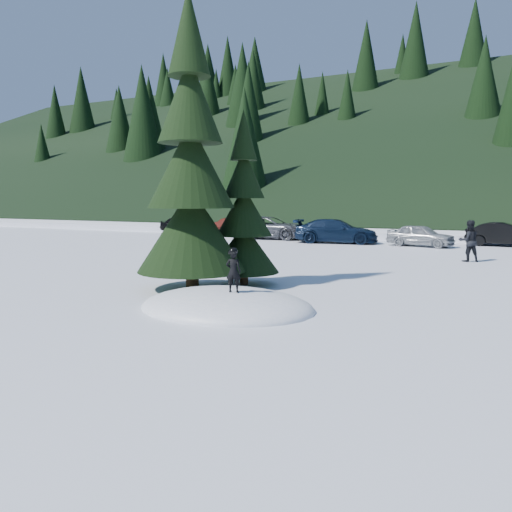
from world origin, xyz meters
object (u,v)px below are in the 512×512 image
at_px(spruce_short, 244,218).
at_px(car_4, 421,235).
at_px(adult_0, 469,241).
at_px(car_0, 182,225).
at_px(car_2, 270,228).
at_px(car_5, 504,234).
at_px(child_skier, 233,271).
at_px(car_1, 239,226).
at_px(car_3, 336,231).
at_px(spruce_tall, 191,177).

bearing_deg(spruce_short, car_4, 78.89).
xyz_separation_m(spruce_short, adult_0, (5.92, 9.40, -1.22)).
distance_m(car_0, car_2, 8.98).
distance_m(car_0, car_5, 22.80).
height_order(adult_0, car_5, adult_0).
height_order(child_skier, car_5, child_skier).
xyz_separation_m(adult_0, car_1, (-16.05, 9.05, -0.23)).
bearing_deg(car_3, spruce_short, 177.83).
relative_size(adult_0, car_5, 0.43).
height_order(child_skier, adult_0, adult_0).
bearing_deg(spruce_tall, car_2, 107.87).
distance_m(child_skier, adult_0, 13.57).
xyz_separation_m(child_skier, adult_0, (4.38, 12.84, -0.09)).
relative_size(child_skier, car_3, 0.20).
bearing_deg(car_3, child_skier, -178.87).
xyz_separation_m(spruce_tall, adult_0, (6.92, 10.80, -2.43)).
bearing_deg(car_2, car_4, -101.15).
height_order(car_2, car_3, car_2).
height_order(spruce_short, car_3, spruce_short).
distance_m(adult_0, car_4, 6.79).
xyz_separation_m(adult_0, car_5, (1.36, 8.39, -0.21)).
bearing_deg(adult_0, car_2, -57.28).
distance_m(car_2, car_4, 9.92).
bearing_deg(spruce_tall, spruce_short, 54.46).
bearing_deg(car_0, adult_0, -105.80).
relative_size(spruce_short, car_2, 1.00).
height_order(car_2, car_4, car_2).
xyz_separation_m(adult_0, car_0, (-21.41, 9.50, -0.25)).
distance_m(spruce_tall, car_2, 19.11).
xyz_separation_m(child_skier, car_1, (-11.67, 21.89, -0.32)).
bearing_deg(car_1, car_2, -105.35).
bearing_deg(spruce_short, car_5, 67.75).
distance_m(spruce_short, car_0, 24.49).
bearing_deg(car_0, spruce_tall, -136.34).
distance_m(car_0, car_4, 18.85).
distance_m(child_skier, car_3, 19.28).
bearing_deg(car_5, child_skier, 166.13).
bearing_deg(car_1, car_4, -88.87).
height_order(car_0, car_4, car_0).
bearing_deg(spruce_tall, car_3, 92.95).
height_order(car_0, car_2, car_2).
bearing_deg(car_5, car_4, 119.15).
bearing_deg(child_skier, spruce_tall, -54.26).
xyz_separation_m(adult_0, car_3, (-7.79, 6.13, -0.16)).
bearing_deg(car_2, car_5, -90.25).
relative_size(child_skier, car_2, 0.19).
xyz_separation_m(spruce_short, child_skier, (1.53, -3.44, -1.13)).
xyz_separation_m(car_2, car_3, (4.94, -1.09, -0.02)).
relative_size(car_0, car_2, 0.70).
bearing_deg(child_skier, car_2, -82.85).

